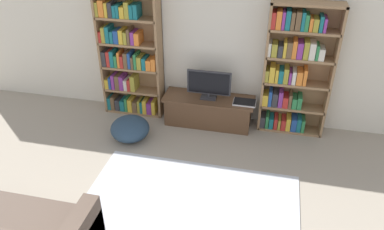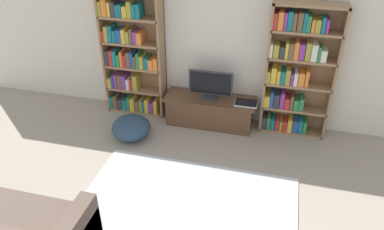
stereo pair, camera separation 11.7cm
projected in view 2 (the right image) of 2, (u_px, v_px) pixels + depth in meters
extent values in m
cube|color=silver|center=(211.00, 40.00, 5.69)|extent=(8.80, 0.06, 2.60)
cube|color=#93704C|center=(106.00, 53.00, 6.03)|extent=(0.04, 0.30, 2.00)
cube|color=#93704C|center=(162.00, 59.00, 5.83)|extent=(0.04, 0.30, 2.00)
cube|color=#93704C|center=(137.00, 53.00, 6.04)|extent=(0.98, 0.04, 2.00)
cube|color=#93704C|center=(138.00, 109.00, 6.45)|extent=(0.95, 0.30, 0.04)
cube|color=#196B75|center=(114.00, 100.00, 6.46)|extent=(0.06, 0.24, 0.22)
cube|color=brown|center=(118.00, 100.00, 6.44)|extent=(0.06, 0.24, 0.24)
cube|color=#333338|center=(122.00, 102.00, 6.43)|extent=(0.08, 0.24, 0.19)
cube|color=#196B75|center=(127.00, 102.00, 6.42)|extent=(0.08, 0.24, 0.19)
cube|color=#2D7F47|center=(130.00, 102.00, 6.39)|extent=(0.04, 0.24, 0.24)
cube|color=gold|center=(134.00, 103.00, 6.38)|extent=(0.08, 0.24, 0.22)
cube|color=brown|center=(139.00, 104.00, 6.37)|extent=(0.08, 0.24, 0.19)
cube|color=#9E9333|center=(143.00, 104.00, 6.34)|extent=(0.04, 0.24, 0.22)
cube|color=#196B75|center=(145.00, 105.00, 6.34)|extent=(0.04, 0.24, 0.20)
cube|color=gold|center=(148.00, 104.00, 6.32)|extent=(0.07, 0.24, 0.24)
cube|color=#7F338C|center=(153.00, 106.00, 6.31)|extent=(0.08, 0.24, 0.20)
cube|color=gold|center=(157.00, 105.00, 6.29)|extent=(0.06, 0.24, 0.24)
cube|color=#93704C|center=(136.00, 88.00, 6.24)|extent=(0.95, 0.30, 0.04)
cube|color=gold|center=(112.00, 81.00, 6.26)|extent=(0.06, 0.24, 0.16)
cube|color=#234C99|center=(115.00, 80.00, 6.24)|extent=(0.04, 0.24, 0.20)
cube|color=#7F338C|center=(118.00, 79.00, 6.22)|extent=(0.06, 0.24, 0.24)
cube|color=brown|center=(122.00, 80.00, 6.20)|extent=(0.07, 0.24, 0.24)
cube|color=#7F338C|center=(126.00, 80.00, 6.19)|extent=(0.07, 0.24, 0.24)
cube|color=silver|center=(130.00, 82.00, 6.19)|extent=(0.05, 0.24, 0.18)
cube|color=#B72D28|center=(133.00, 82.00, 6.17)|extent=(0.05, 0.24, 0.19)
cube|color=#9E9333|center=(137.00, 81.00, 6.14)|extent=(0.07, 0.24, 0.26)
cube|color=#93704C|center=(134.00, 66.00, 6.03)|extent=(0.95, 0.30, 0.04)
cube|color=#333338|center=(109.00, 56.00, 6.03)|extent=(0.07, 0.24, 0.24)
cube|color=#B72D28|center=(113.00, 56.00, 6.01)|extent=(0.05, 0.24, 0.25)
cube|color=#196B75|center=(117.00, 56.00, 6.00)|extent=(0.06, 0.24, 0.26)
cube|color=#2D7F47|center=(121.00, 59.00, 6.00)|extent=(0.05, 0.24, 0.19)
cube|color=orange|center=(123.00, 57.00, 5.98)|extent=(0.04, 0.24, 0.25)
cube|color=#B72D28|center=(127.00, 59.00, 5.98)|extent=(0.05, 0.24, 0.20)
cube|color=brown|center=(130.00, 58.00, 5.95)|extent=(0.07, 0.24, 0.25)
cube|color=#234C99|center=(134.00, 58.00, 5.94)|extent=(0.04, 0.24, 0.26)
cube|color=brown|center=(137.00, 60.00, 5.95)|extent=(0.04, 0.24, 0.19)
cube|color=#2D7F47|center=(140.00, 59.00, 5.92)|extent=(0.04, 0.24, 0.25)
cube|color=#9E9333|center=(143.00, 61.00, 5.92)|extent=(0.07, 0.24, 0.21)
cube|color=#196B75|center=(148.00, 62.00, 5.91)|extent=(0.06, 0.24, 0.19)
cube|color=orange|center=(152.00, 63.00, 5.90)|extent=(0.08, 0.24, 0.17)
cube|color=orange|center=(157.00, 62.00, 5.87)|extent=(0.07, 0.24, 0.20)
cube|color=#93704C|center=(132.00, 43.00, 5.82)|extent=(0.95, 0.30, 0.04)
cube|color=#B72D28|center=(106.00, 34.00, 5.85)|extent=(0.04, 0.24, 0.17)
cube|color=#9E9333|center=(109.00, 33.00, 5.82)|extent=(0.06, 0.24, 0.24)
cube|color=#196B75|center=(112.00, 32.00, 5.80)|extent=(0.06, 0.24, 0.25)
cube|color=#196B75|center=(117.00, 35.00, 5.80)|extent=(0.05, 0.24, 0.19)
cube|color=#234C99|center=(121.00, 35.00, 5.78)|extent=(0.08, 0.24, 0.20)
cube|color=gold|center=(126.00, 35.00, 5.76)|extent=(0.07, 0.24, 0.22)
cube|color=#9E9333|center=(130.00, 36.00, 5.75)|extent=(0.05, 0.24, 0.19)
cube|color=brown|center=(133.00, 35.00, 5.73)|extent=(0.04, 0.24, 0.24)
cube|color=#7F338C|center=(137.00, 36.00, 5.73)|extent=(0.06, 0.24, 0.20)
cube|color=orange|center=(141.00, 37.00, 5.72)|extent=(0.08, 0.24, 0.19)
cube|color=#93704C|center=(130.00, 17.00, 5.61)|extent=(0.95, 0.30, 0.04)
cube|color=#9E9333|center=(102.00, 7.00, 5.63)|extent=(0.05, 0.24, 0.21)
cube|color=orange|center=(107.00, 7.00, 5.60)|extent=(0.08, 0.24, 0.25)
cube|color=gold|center=(111.00, 8.00, 5.59)|extent=(0.05, 0.24, 0.21)
cube|color=#333338|center=(115.00, 8.00, 5.58)|extent=(0.06, 0.24, 0.22)
cube|color=#196B75|center=(119.00, 10.00, 5.58)|extent=(0.05, 0.24, 0.18)
cube|color=#196B75|center=(122.00, 10.00, 5.56)|extent=(0.05, 0.24, 0.19)
cube|color=gold|center=(127.00, 11.00, 5.55)|extent=(0.07, 0.24, 0.17)
cube|color=#9E9333|center=(131.00, 9.00, 5.52)|extent=(0.07, 0.24, 0.24)
cube|color=#196B75|center=(136.00, 10.00, 5.51)|extent=(0.05, 0.24, 0.20)
cube|color=#196B75|center=(140.00, 10.00, 5.50)|extent=(0.06, 0.24, 0.21)
cube|color=#93704C|center=(267.00, 69.00, 5.49)|extent=(0.04, 0.30, 2.00)
cube|color=#93704C|center=(334.00, 76.00, 5.29)|extent=(0.04, 0.30, 2.00)
cube|color=#93704C|center=(300.00, 69.00, 5.50)|extent=(0.98, 0.04, 2.00)
cube|color=#93704C|center=(311.00, 4.00, 4.88)|extent=(0.98, 0.30, 0.04)
cube|color=#93704C|center=(290.00, 129.00, 5.90)|extent=(0.95, 0.30, 0.04)
cube|color=#333338|center=(264.00, 120.00, 5.92)|extent=(0.08, 0.24, 0.19)
cube|color=#2D7F47|center=(269.00, 120.00, 5.90)|extent=(0.05, 0.24, 0.21)
cube|color=#196B75|center=(273.00, 122.00, 5.90)|extent=(0.06, 0.24, 0.18)
cube|color=#B72D28|center=(277.00, 122.00, 5.88)|extent=(0.05, 0.24, 0.19)
cube|color=#9E9333|center=(281.00, 123.00, 5.87)|extent=(0.04, 0.24, 0.17)
cube|color=#B72D28|center=(285.00, 123.00, 5.86)|extent=(0.07, 0.24, 0.17)
cube|color=gold|center=(290.00, 123.00, 5.83)|extent=(0.07, 0.24, 0.21)
cube|color=#234C99|center=(296.00, 124.00, 5.82)|extent=(0.08, 0.24, 0.21)
cube|color=#196B75|center=(301.00, 124.00, 5.80)|extent=(0.06, 0.24, 0.22)
cube|color=#2D7F47|center=(305.00, 125.00, 5.79)|extent=(0.05, 0.24, 0.20)
cube|color=#93704C|center=(294.00, 108.00, 5.70)|extent=(0.95, 0.30, 0.04)
cube|color=gold|center=(267.00, 99.00, 5.72)|extent=(0.08, 0.24, 0.18)
cube|color=#234C99|center=(272.00, 97.00, 5.68)|extent=(0.05, 0.24, 0.24)
cube|color=#333338|center=(277.00, 99.00, 5.67)|extent=(0.08, 0.24, 0.22)
cube|color=#7F338C|center=(282.00, 98.00, 5.65)|extent=(0.06, 0.24, 0.25)
cube|color=#B72D28|center=(287.00, 101.00, 5.65)|extent=(0.08, 0.24, 0.17)
cube|color=brown|center=(292.00, 100.00, 5.63)|extent=(0.04, 0.24, 0.22)
cube|color=#2D7F47|center=(296.00, 102.00, 5.63)|extent=(0.07, 0.24, 0.17)
cube|color=#2D7F47|center=(301.00, 102.00, 5.60)|extent=(0.06, 0.24, 0.19)
cube|color=#93704C|center=(298.00, 84.00, 5.49)|extent=(0.95, 0.30, 0.04)
cube|color=#9E9333|center=(269.00, 75.00, 5.51)|extent=(0.05, 0.24, 0.18)
cube|color=gold|center=(274.00, 73.00, 5.48)|extent=(0.08, 0.24, 0.24)
cube|color=gold|center=(279.00, 75.00, 5.47)|extent=(0.04, 0.24, 0.21)
cube|color=#196B75|center=(283.00, 76.00, 5.46)|extent=(0.06, 0.24, 0.20)
cube|color=#9E9333|center=(288.00, 75.00, 5.44)|extent=(0.07, 0.24, 0.23)
cube|color=#7F338C|center=(292.00, 77.00, 5.44)|extent=(0.04, 0.24, 0.18)
cube|color=silver|center=(296.00, 77.00, 5.42)|extent=(0.05, 0.24, 0.20)
cube|color=orange|center=(301.00, 77.00, 5.41)|extent=(0.08, 0.24, 0.21)
cube|color=orange|center=(307.00, 77.00, 5.38)|extent=(0.05, 0.24, 0.24)
cube|color=#93704C|center=(302.00, 59.00, 5.28)|extent=(0.95, 0.30, 0.04)
cube|color=silver|center=(272.00, 48.00, 5.30)|extent=(0.04, 0.24, 0.20)
cube|color=#9E9333|center=(277.00, 49.00, 5.29)|extent=(0.08, 0.24, 0.19)
cube|color=#333338|center=(282.00, 50.00, 5.27)|extent=(0.07, 0.24, 0.17)
cube|color=gold|center=(287.00, 49.00, 5.25)|extent=(0.04, 0.24, 0.23)
cube|color=brown|center=(292.00, 49.00, 5.23)|extent=(0.07, 0.24, 0.23)
cube|color=orange|center=(297.00, 49.00, 5.21)|extent=(0.06, 0.24, 0.25)
cube|color=#7F338C|center=(302.00, 50.00, 5.20)|extent=(0.08, 0.24, 0.23)
cube|color=#9E9333|center=(308.00, 50.00, 5.18)|extent=(0.07, 0.24, 0.25)
cube|color=silver|center=(314.00, 51.00, 5.17)|extent=(0.08, 0.24, 0.24)
cube|color=#2D7F47|center=(319.00, 52.00, 5.16)|extent=(0.04, 0.24, 0.21)
cube|color=silver|center=(324.00, 54.00, 5.16)|extent=(0.08, 0.24, 0.17)
cube|color=#93704C|center=(307.00, 31.00, 5.07)|extent=(0.95, 0.30, 0.04)
cube|color=#B72D28|center=(276.00, 20.00, 5.08)|extent=(0.06, 0.24, 0.23)
cube|color=orange|center=(281.00, 19.00, 5.06)|extent=(0.07, 0.24, 0.25)
cube|color=#7F338C|center=(286.00, 20.00, 5.05)|extent=(0.04, 0.24, 0.24)
cube|color=#196B75|center=(290.00, 20.00, 5.03)|extent=(0.06, 0.24, 0.26)
cube|color=brown|center=(295.00, 20.00, 5.02)|extent=(0.05, 0.24, 0.24)
cube|color=brown|center=(300.00, 20.00, 5.00)|extent=(0.07, 0.24, 0.25)
cube|color=#196B75|center=(305.00, 21.00, 4.99)|extent=(0.04, 0.24, 0.25)
cube|color=#2D7F47|center=(309.00, 22.00, 4.99)|extent=(0.05, 0.24, 0.22)
cube|color=orange|center=(313.00, 24.00, 4.99)|extent=(0.04, 0.24, 0.18)
cube|color=#9E9333|center=(318.00, 25.00, 4.98)|extent=(0.07, 0.24, 0.18)
cube|color=#196B75|center=(323.00, 24.00, 4.95)|extent=(0.05, 0.24, 0.21)
cube|color=#7F338C|center=(327.00, 25.00, 4.95)|extent=(0.04, 0.24, 0.19)
cube|color=brown|center=(210.00, 112.00, 5.98)|extent=(1.34, 0.46, 0.43)
cube|color=brown|center=(210.00, 99.00, 5.86)|extent=(1.43, 0.49, 0.04)
cube|color=#2D2D33|center=(210.00, 98.00, 5.84)|extent=(0.24, 0.16, 0.03)
cylinder|color=#2D2D33|center=(210.00, 95.00, 5.81)|extent=(0.04, 0.04, 0.05)
cube|color=#2D2D33|center=(211.00, 83.00, 5.70)|extent=(0.68, 0.04, 0.38)
cube|color=black|center=(210.00, 83.00, 5.69)|extent=(0.63, 0.00, 0.34)
cube|color=silver|center=(246.00, 103.00, 5.69)|extent=(0.35, 0.25, 0.02)
cube|color=black|center=(246.00, 102.00, 5.69)|extent=(0.33, 0.24, 0.00)
cube|color=#B2B7C1|center=(187.00, 205.00, 4.51)|extent=(2.60, 1.62, 0.02)
ellipsoid|color=#23384C|center=(131.00, 128.00, 5.66)|extent=(0.58, 0.58, 0.36)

